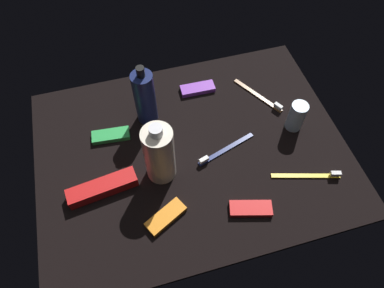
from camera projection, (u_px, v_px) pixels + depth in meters
ground_plane at (192, 151)px, 97.22cm from camera, size 84.00×64.00×1.20cm
lotion_bottle at (145, 97)px, 95.66cm from camera, size 5.87×5.87×19.80cm
bodywash_bottle at (159, 154)px, 85.49cm from camera, size 7.56×7.56×19.74cm
deodorant_stick at (296, 116)px, 97.41cm from camera, size 4.61×4.61×9.11cm
toothbrush_brown at (261, 97)px, 106.46cm from camera, size 10.00×16.21×2.10cm
toothbrush_navy at (223, 150)px, 95.92cm from camera, size 17.52×6.57×2.10cm
toothbrush_yellow at (310, 175)px, 91.72cm from camera, size 17.64×6.08×2.10cm
toothpaste_box_red at (103, 188)px, 88.67cm from camera, size 18.02×6.61×3.20cm
snack_bar_orange at (166, 217)px, 85.33cm from camera, size 11.08×8.28×1.50cm
snack_bar_red at (251, 209)px, 86.48cm from camera, size 11.09×6.61×1.50cm
snack_bar_green at (111, 135)px, 98.47cm from camera, size 10.72×4.92×1.50cm
snack_bar_purple at (198, 89)px, 108.03cm from camera, size 10.51×4.28×1.50cm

